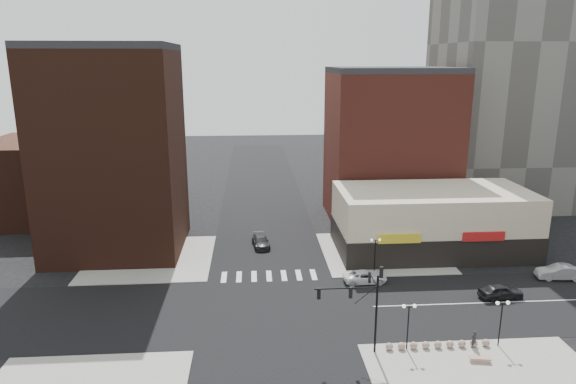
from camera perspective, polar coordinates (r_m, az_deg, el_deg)
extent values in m
plane|color=black|center=(51.79, -1.69, -12.98)|extent=(240.00, 240.00, 0.00)
cube|color=black|center=(51.78, -1.69, -12.97)|extent=(200.00, 14.00, 0.02)
cube|color=black|center=(51.78, -1.69, -12.97)|extent=(14.00, 200.00, 0.02)
cube|color=gray|center=(66.17, -14.98, -7.12)|extent=(15.00, 15.00, 0.12)
cube|color=gray|center=(66.94, 10.35, -6.59)|extent=(15.00, 15.00, 0.12)
cube|color=#361A11|center=(67.63, -18.81, 4.04)|extent=(16.00, 15.00, 25.00)
cube|color=#361A11|center=(87.28, -24.23, 1.40)|extent=(20.00, 18.00, 12.00)
cube|color=maroon|center=(79.26, 11.23, 4.88)|extent=(18.00, 15.00, 22.00)
cube|color=beige|center=(67.99, 15.72, -3.06)|extent=(24.00, 12.00, 8.00)
cube|color=black|center=(68.70, 15.59, -4.89)|extent=(24.20, 12.20, 3.40)
cylinder|color=black|center=(44.01, 9.78, -13.34)|extent=(0.18, 0.18, 7.00)
cylinder|color=black|center=(42.38, 6.45, -10.58)|extent=(5.20, 0.11, 0.11)
cylinder|color=black|center=(42.99, 8.56, -11.31)|extent=(1.72, 0.06, 1.46)
cylinder|color=black|center=(44.24, 9.46, -9.57)|extent=(0.11, 3.00, 0.11)
cube|color=black|center=(42.23, 3.44, -11.20)|extent=(0.28, 0.18, 0.95)
sphere|color=red|center=(42.10, 3.45, -10.84)|extent=(0.16, 0.16, 0.16)
cube|color=black|center=(42.63, 6.97, -11.04)|extent=(0.28, 0.18, 0.95)
sphere|color=red|center=(42.50, 6.99, -10.67)|extent=(0.16, 0.16, 0.16)
cube|color=black|center=(45.55, 9.06, -9.37)|extent=(0.18, 0.28, 0.95)
sphere|color=red|center=(45.43, 9.07, -9.03)|extent=(0.16, 0.16, 0.16)
cube|color=black|center=(42.44, 10.33, -8.77)|extent=(0.28, 0.18, 0.95)
sphere|color=red|center=(42.33, 10.35, -8.40)|extent=(0.16, 0.16, 0.16)
cylinder|color=black|center=(45.55, 13.18, -14.48)|extent=(0.11, 0.11, 4.00)
cylinder|color=black|center=(44.67, 13.32, -12.35)|extent=(0.90, 0.06, 0.06)
sphere|color=white|center=(44.50, 12.76, -12.28)|extent=(0.32, 0.32, 0.32)
sphere|color=white|center=(44.75, 13.89, -12.18)|extent=(0.32, 0.32, 0.32)
cylinder|color=black|center=(48.40, 22.52, -13.44)|extent=(0.11, 0.11, 4.00)
cylinder|color=black|center=(47.57, 22.75, -11.41)|extent=(0.90, 0.06, 0.06)
sphere|color=white|center=(47.34, 22.26, -11.35)|extent=(0.32, 0.32, 0.32)
sphere|color=white|center=(47.73, 23.25, -11.24)|extent=(0.32, 0.32, 0.32)
cylinder|color=black|center=(59.74, 9.63, -7.08)|extent=(0.11, 0.11, 4.00)
cylinder|color=black|center=(59.08, 9.71, -5.36)|extent=(0.90, 0.06, 0.06)
sphere|color=white|center=(58.94, 9.28, -5.29)|extent=(0.32, 0.32, 0.32)
sphere|color=white|center=(59.15, 10.14, -5.26)|extent=(0.32, 0.32, 0.32)
sphere|color=#86665C|center=(45.99, 11.19, -16.48)|extent=(0.63, 0.63, 0.63)
sphere|color=#86665C|center=(46.25, 12.50, -16.36)|extent=(0.63, 0.63, 0.63)
sphere|color=#86665C|center=(46.54, 13.79, -16.23)|extent=(0.63, 0.63, 0.63)
sphere|color=#86665C|center=(46.86, 15.06, -16.10)|extent=(0.63, 0.63, 0.63)
sphere|color=#86665C|center=(47.19, 16.31, -15.96)|extent=(0.63, 0.63, 0.63)
sphere|color=#86665C|center=(47.54, 17.55, -15.81)|extent=(0.63, 0.63, 0.63)
sphere|color=#86665C|center=(47.92, 18.76, -15.66)|extent=(0.63, 0.63, 0.63)
sphere|color=#86665C|center=(48.31, 19.95, -15.51)|extent=(0.63, 0.63, 0.63)
sphere|color=#86665C|center=(48.73, 21.12, -15.35)|extent=(0.63, 0.63, 0.63)
imported|color=white|center=(57.94, 8.58, -9.29)|extent=(4.92, 2.45, 1.34)
imported|color=black|center=(58.03, 22.56, -10.16)|extent=(4.70, 2.29, 1.54)
imported|color=#A7A8AD|center=(65.57, 27.92, -7.87)|extent=(5.13, 2.27, 1.64)
imported|color=black|center=(67.84, -3.04, -5.49)|extent=(2.57, 5.09, 1.42)
imported|color=#252227|center=(47.92, 19.95, -15.11)|extent=(0.68, 0.56, 1.60)
cube|color=#A47E71|center=(46.47, 20.55, -17.10)|extent=(1.54, 0.66, 0.28)
cube|color=#A47E71|center=(46.37, 20.58, -16.89)|extent=(1.74, 0.78, 0.11)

